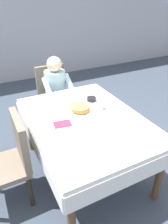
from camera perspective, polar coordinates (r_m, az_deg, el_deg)
ground_plane at (r=2.58m, az=0.35°, el=-15.74°), size 14.00×14.00×0.00m
back_wall at (r=5.06m, az=-19.58°, el=25.98°), size 12.00×0.16×3.20m
dining_table_main at (r=2.16m, az=0.40°, el=-3.69°), size 1.12×1.52×0.74m
chair_diner at (r=3.18m, az=-8.51°, el=5.36°), size 0.44×0.45×0.93m
diner_person at (r=2.99m, az=-7.71°, el=6.65°), size 0.40×0.43×1.12m
chair_left_side at (r=2.07m, az=-19.34°, el=-11.70°), size 0.45×0.44×0.93m
plate_breakfast at (r=2.21m, az=-1.02°, el=0.17°), size 0.28×0.28×0.02m
breakfast_stack at (r=2.19m, az=-1.00°, el=1.02°), size 0.20×0.20×0.07m
cup_coffee at (r=2.27m, az=4.70°, el=1.91°), size 0.11×0.08×0.08m
bowl_butter at (r=2.44m, az=2.10°, el=3.64°), size 0.11×0.11×0.04m
syrup_pitcher at (r=2.24m, az=-7.22°, el=1.23°), size 0.08×0.08×0.07m
fork_left_of_plate at (r=2.13m, az=-5.37°, el=-1.37°), size 0.02×0.18×0.00m
knife_right_of_plate at (r=2.27m, az=3.51°, el=0.92°), size 0.02×0.20×0.00m
spoon_near_edge at (r=1.97m, az=3.70°, el=-4.33°), size 0.15×0.02×0.00m
napkin_folded at (r=2.02m, az=-6.09°, el=-3.27°), size 0.19×0.15×0.01m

